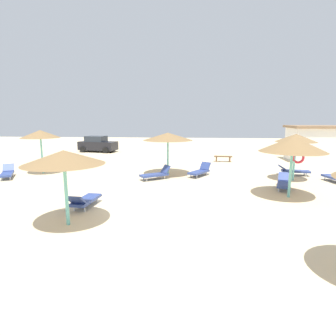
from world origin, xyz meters
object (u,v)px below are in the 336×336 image
parasol_1 (296,139)px  lounger_0 (200,171)px  parked_car (98,144)px  parasol_5 (64,158)px  beach_cabana (314,143)px  lounger_2 (284,183)px  lounger_1 (293,171)px  bench_0 (223,158)px  parasol_2 (293,144)px  lounger_4 (7,173)px  parasol_0 (168,137)px  parasol_4 (40,134)px  lounger_5 (85,200)px  lounger_6 (156,174)px

parasol_1 → lounger_0: 5.93m
parked_car → parasol_5: bearing=-74.0°
beach_cabana → parasol_1: bearing=-119.4°
lounger_2 → lounger_1: bearing=64.1°
lounger_1 → beach_cabana: beach_cabana is taller
beach_cabana → bench_0: bearing=-172.8°
parasol_2 → lounger_1: parasol_2 is taller
parasol_1 → lounger_4: bearing=-177.6°
parasol_5 → lounger_2: size_ratio=1.37×
parasol_0 → beach_cabana: beach_cabana is taller
parasol_0 → lounger_0: (2.08, -0.23, -2.16)m
parasol_4 → lounger_0: parasol_4 is taller
parasol_4 → parked_car: parasol_4 is taller
parasol_1 → lounger_1: (0.54, 1.50, -2.16)m
lounger_2 → parasol_4: bearing=168.9°
lounger_5 → beach_cabana: 20.11m
lounger_2 → lounger_5: lounger_2 is taller
parasol_5 → lounger_1: (10.86, 9.22, -2.06)m
lounger_4 → bench_0: (14.03, 7.46, 0.02)m
lounger_5 → beach_cabana: (14.79, 13.58, 1.21)m
parasol_4 → lounger_1: parasol_4 is taller
lounger_5 → parked_car: bearing=107.2°
lounger_1 → lounger_6: size_ratio=1.05×
parasol_2 → parasol_5: (-8.85, -4.09, -0.12)m
parasol_2 → lounger_0: 6.34m
parasol_2 → parked_car: 21.83m
lounger_1 → lounger_6: lounger_6 is taller
parasol_1 → bench_0: 7.82m
parasol_1 → parasol_4: 15.96m
parasol_4 → parasol_5: size_ratio=1.05×
lounger_0 → lounger_2: bearing=-33.4°
parasol_1 → lounger_6: bearing=-177.5°
parasol_0 → parasol_4: 8.39m
beach_cabana → lounger_1: bearing=-121.5°
parasol_2 → parasol_4: size_ratio=1.04×
lounger_1 → parked_car: parked_car is taller
parasol_2 → lounger_1: (2.01, 5.12, -2.18)m
lounger_0 → bench_0: lounger_0 is taller
lounger_1 → beach_cabana: size_ratio=0.46×
parked_car → lounger_5: bearing=-72.8°
parasol_5 → lounger_5: bearing=93.7°
lounger_2 → beach_cabana: bearing=60.5°
parasol_0 → beach_cabana: size_ratio=0.74×
parasol_4 → lounger_0: bearing=-0.4°
parasol_4 → parasol_5: (5.62, -8.59, -0.24)m
lounger_2 → bench_0: lounger_2 is taller
parasol_1 → parked_car: bearing=142.2°
beach_cabana → lounger_6: bearing=-147.1°
lounger_1 → parasol_0: bearing=-176.6°
parasol_0 → lounger_2: parasol_0 is taller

